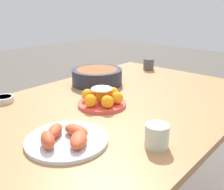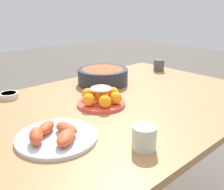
# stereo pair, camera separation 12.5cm
# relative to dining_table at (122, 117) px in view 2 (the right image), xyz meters

# --- Properties ---
(dining_table) EXTENTS (1.46, 1.02, 0.75)m
(dining_table) POSITION_rel_dining_table_xyz_m (0.00, 0.00, 0.00)
(dining_table) COLOR #A87547
(dining_table) RESTS_ON ground_plane
(cake_plate) EXTENTS (0.22, 0.22, 0.09)m
(cake_plate) POSITION_rel_dining_table_xyz_m (-0.11, 0.03, 0.12)
(cake_plate) COLOR #E04C42
(cake_plate) RESTS_ON dining_table
(serving_bowl) EXTENTS (0.29, 0.29, 0.09)m
(serving_bowl) POSITION_rel_dining_table_xyz_m (0.12, 0.28, 0.13)
(serving_bowl) COLOR #232838
(serving_bowl) RESTS_ON dining_table
(sauce_bowl) EXTENTS (0.09, 0.09, 0.03)m
(sauce_bowl) POSITION_rel_dining_table_xyz_m (-0.39, 0.41, 0.10)
(sauce_bowl) COLOR beige
(sauce_bowl) RESTS_ON dining_table
(seafood_platter) EXTENTS (0.29, 0.29, 0.06)m
(seafood_platter) POSITION_rel_dining_table_xyz_m (-0.45, -0.12, 0.10)
(seafood_platter) COLOR silver
(seafood_platter) RESTS_ON dining_table
(cup_near) EXTENTS (0.08, 0.08, 0.08)m
(cup_near) POSITION_rel_dining_table_xyz_m (-0.26, -0.37, 0.13)
(cup_near) COLOR beige
(cup_near) RESTS_ON dining_table
(cup_far) EXTENTS (0.07, 0.07, 0.08)m
(cup_far) POSITION_rel_dining_table_xyz_m (0.61, 0.25, 0.13)
(cup_far) COLOR #4C4747
(cup_far) RESTS_ON dining_table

